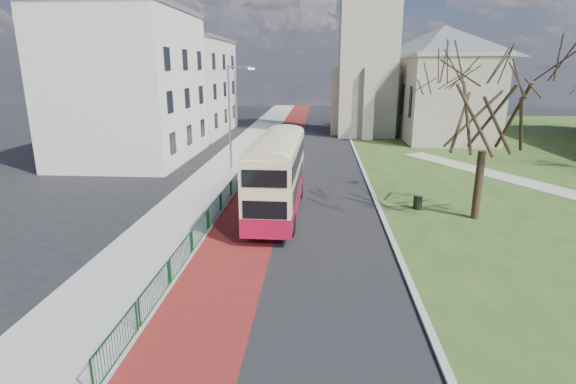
# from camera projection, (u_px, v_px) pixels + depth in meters

# --- Properties ---
(ground) EXTENTS (160.00, 160.00, 0.00)m
(ground) POSITION_uv_depth(u_px,v_px,m) (256.00, 266.00, 18.73)
(ground) COLOR black
(ground) RESTS_ON ground
(road_carriageway) EXTENTS (9.00, 120.00, 0.01)m
(road_carriageway) POSITION_uv_depth(u_px,v_px,m) (306.00, 165.00, 37.85)
(road_carriageway) COLOR black
(road_carriageway) RESTS_ON ground
(bus_lane) EXTENTS (3.40, 120.00, 0.01)m
(bus_lane) POSITION_uv_depth(u_px,v_px,m) (274.00, 165.00, 38.03)
(bus_lane) COLOR #591414
(bus_lane) RESTS_ON ground
(pavement_west) EXTENTS (4.00, 120.00, 0.12)m
(pavement_west) POSITION_uv_depth(u_px,v_px,m) (230.00, 164.00, 38.27)
(pavement_west) COLOR gray
(pavement_west) RESTS_ON ground
(kerb_west) EXTENTS (0.25, 120.00, 0.13)m
(kerb_west) POSITION_uv_depth(u_px,v_px,m) (253.00, 164.00, 38.13)
(kerb_west) COLOR #999993
(kerb_west) RESTS_ON ground
(kerb_east) EXTENTS (0.25, 80.00, 0.13)m
(kerb_east) POSITION_uv_depth(u_px,v_px,m) (359.00, 161.00, 39.45)
(kerb_east) COLOR #999993
(kerb_east) RESTS_ON ground
(pedestrian_railing) EXTENTS (0.07, 24.00, 1.12)m
(pedestrian_railing) POSITION_uv_depth(u_px,v_px,m) (209.00, 220.00, 22.62)
(pedestrian_railing) COLOR #0E3E1D
(pedestrian_railing) RESTS_ON ground
(gothic_church) EXTENTS (16.38, 18.00, 40.00)m
(gothic_church) POSITION_uv_depth(u_px,v_px,m) (410.00, 20.00, 50.88)
(gothic_church) COLOR gray
(gothic_church) RESTS_ON ground
(street_block_near) EXTENTS (10.30, 14.30, 13.00)m
(street_block_near) POSITION_uv_depth(u_px,v_px,m) (130.00, 85.00, 39.06)
(street_block_near) COLOR beige
(street_block_near) RESTS_ON ground
(street_block_far) EXTENTS (10.30, 16.30, 11.50)m
(street_block_far) POSITION_uv_depth(u_px,v_px,m) (184.00, 86.00, 54.63)
(street_block_far) COLOR #BDB3A0
(street_block_far) RESTS_ON ground
(streetlamp) EXTENTS (2.13, 0.18, 8.00)m
(streetlamp) POSITION_uv_depth(u_px,v_px,m) (231.00, 112.00, 35.09)
(streetlamp) COLOR gray
(streetlamp) RESTS_ON pavement_west
(bus) EXTENTS (2.56, 10.24, 4.26)m
(bus) POSITION_uv_depth(u_px,v_px,m) (277.00, 172.00, 24.66)
(bus) COLOR maroon
(bus) RESTS_ON ground
(winter_tree_near) EXTENTS (6.89, 6.89, 9.55)m
(winter_tree_near) POSITION_uv_depth(u_px,v_px,m) (489.00, 95.00, 22.73)
(winter_tree_near) COLOR #2F2317
(winter_tree_near) RESTS_ON grass_green
(litter_bin) EXTENTS (0.72, 0.72, 0.88)m
(litter_bin) POSITION_uv_depth(u_px,v_px,m) (418.00, 202.00, 25.97)
(litter_bin) COLOR black
(litter_bin) RESTS_ON grass_green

